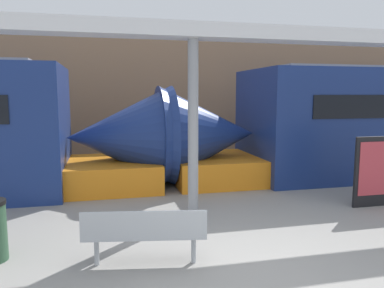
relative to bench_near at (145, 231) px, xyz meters
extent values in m
plane|color=gray|center=(1.33, -0.69, -0.51)|extent=(60.00, 60.00, 0.00)
cube|color=#937051|center=(1.33, 8.90, 1.99)|extent=(56.00, 0.20, 5.00)
cone|color=navy|center=(2.24, 4.80, 0.81)|extent=(2.69, 2.63, 2.63)
cube|color=orange|center=(2.49, 4.80, -0.16)|extent=(2.42, 2.46, 0.70)
cone|color=navy|center=(-0.10, 4.80, 0.81)|extent=(2.69, 2.63, 2.63)
cube|color=orange|center=(-0.35, 4.80, -0.16)|extent=(2.42, 2.46, 0.70)
cube|color=#ADB2B7|center=(0.01, 0.08, -0.07)|extent=(1.77, 0.73, 0.04)
cube|color=#ADB2B7|center=(-0.02, -0.12, 0.14)|extent=(1.70, 0.33, 0.37)
cylinder|color=#ADB2B7|center=(-0.66, 0.20, -0.30)|extent=(0.07, 0.07, 0.42)
cylinder|color=#ADB2B7|center=(0.69, -0.04, -0.30)|extent=(0.07, 0.07, 0.42)
cube|color=black|center=(5.16, 1.73, 0.25)|extent=(1.08, 0.06, 1.52)
cube|color=#B73842|center=(5.16, 1.69, 0.33)|extent=(0.92, 0.01, 1.16)
cylinder|color=gray|center=(1.20, 2.14, 1.22)|extent=(0.21, 0.21, 3.46)
cube|color=silver|center=(1.20, 2.14, 3.09)|extent=(28.00, 0.60, 0.28)
camera|label=1|loc=(-0.51, -5.02, 1.89)|focal=35.00mm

